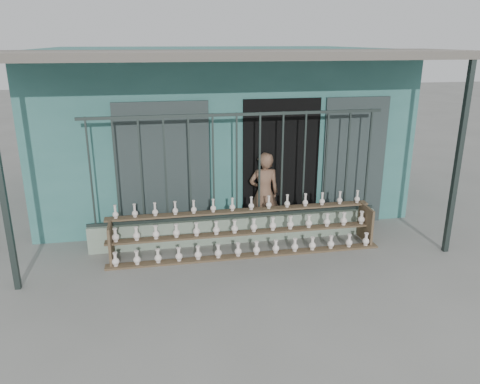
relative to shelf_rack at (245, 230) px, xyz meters
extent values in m
plane|color=slate|center=(-0.05, -0.88, -0.36)|extent=(60.00, 60.00, 0.00)
cube|color=#336C67|center=(-0.05, 3.42, 1.24)|extent=(7.00, 5.00, 3.20)
cube|color=black|center=(0.85, 0.94, 0.84)|extent=(1.40, 0.12, 2.40)
cube|color=#232E2E|center=(-1.25, 0.90, 0.84)|extent=(1.60, 0.08, 2.40)
cube|color=#232E2E|center=(2.25, 0.90, 0.84)|extent=(1.20, 0.08, 2.40)
cube|color=#59544C|center=(-0.05, 0.32, 2.79)|extent=(7.40, 2.00, 0.12)
cube|color=#283330|center=(-3.40, -0.63, 1.19)|extent=(0.08, 0.08, 3.10)
cube|color=#283330|center=(3.30, -0.63, 1.19)|extent=(0.08, 0.08, 3.10)
cube|color=gray|center=(-0.05, 0.42, -0.14)|extent=(5.00, 0.20, 0.45)
cube|color=#283330|center=(-2.40, 0.42, 0.99)|extent=(0.03, 0.03, 1.80)
cube|color=#283330|center=(-2.01, 0.42, 0.99)|extent=(0.03, 0.03, 1.80)
cube|color=#283330|center=(-1.62, 0.42, 0.99)|extent=(0.03, 0.03, 1.80)
cube|color=#283330|center=(-1.23, 0.42, 0.99)|extent=(0.03, 0.03, 1.80)
cube|color=#283330|center=(-0.84, 0.42, 0.99)|extent=(0.03, 0.03, 1.80)
cube|color=#283330|center=(-0.45, 0.42, 0.99)|extent=(0.03, 0.03, 1.80)
cube|color=#283330|center=(-0.05, 0.42, 0.99)|extent=(0.03, 0.03, 1.80)
cube|color=#283330|center=(0.34, 0.42, 0.99)|extent=(0.03, 0.03, 1.80)
cube|color=#283330|center=(0.73, 0.42, 0.99)|extent=(0.03, 0.03, 1.80)
cube|color=#283330|center=(1.12, 0.42, 0.99)|extent=(0.03, 0.03, 1.80)
cube|color=#283330|center=(1.51, 0.42, 0.99)|extent=(0.03, 0.03, 1.80)
cube|color=#283330|center=(1.90, 0.42, 0.99)|extent=(0.03, 0.03, 1.80)
cube|color=#283330|center=(2.30, 0.42, 0.99)|extent=(0.03, 0.03, 1.80)
cube|color=#283330|center=(-0.05, 0.42, 1.86)|extent=(5.00, 0.04, 0.05)
cube|color=#283330|center=(-0.05, 0.42, 0.11)|extent=(5.00, 0.04, 0.05)
cube|color=brown|center=(0.00, -0.23, -0.35)|extent=(4.50, 0.18, 0.03)
cube|color=brown|center=(0.00, 0.02, -0.05)|extent=(4.50, 0.18, 0.03)
cube|color=brown|center=(0.00, 0.27, 0.25)|extent=(4.50, 0.18, 0.03)
cube|color=brown|center=(-2.15, 0.02, -0.04)|extent=(0.04, 0.55, 0.64)
cube|color=brown|center=(2.15, 0.02, -0.04)|extent=(0.04, 0.55, 0.64)
imported|color=brown|center=(0.50, 0.72, 0.39)|extent=(0.55, 0.37, 1.50)
camera|label=1|loc=(-1.40, -7.01, 3.00)|focal=35.00mm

